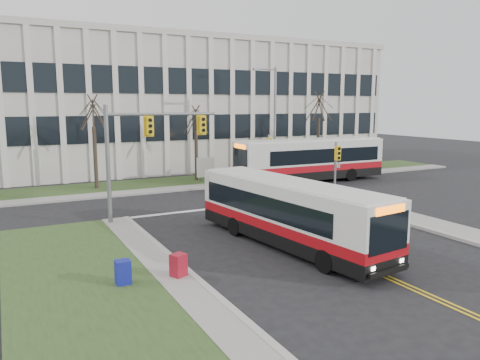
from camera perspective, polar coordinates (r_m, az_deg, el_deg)
name	(u,v)px	position (r m, az deg, el deg)	size (l,w,h in m)	color
ground	(306,242)	(21.79, 8.08, -7.45)	(120.00, 120.00, 0.00)	black
grass_verge	(107,338)	(13.63, -15.90, -18.01)	(5.00, 26.00, 0.12)	#2D4A1F
sidewalk_west	(210,314)	(14.41, -3.67, -16.05)	(1.20, 26.00, 0.14)	#9E9B93
sidewalk_cross	(246,183)	(36.97, 0.77, -0.34)	(44.00, 1.60, 0.14)	#9E9B93
building_lawn	(231,178)	(39.44, -1.15, 0.25)	(44.00, 5.00, 0.12)	#2D4A1F
office_building	(180,106)	(50.00, -7.33, 8.91)	(40.00, 16.00, 12.00)	silver
mast_arm_signal	(140,142)	(25.07, -12.11, 4.54)	(6.11, 0.38, 6.20)	slate
signal_pole_near	(336,162)	(30.96, 11.68, 2.15)	(0.34, 0.39, 3.80)	slate
signal_pole_far	(269,151)	(37.90, 3.58, 3.59)	(0.34, 0.39, 3.80)	slate
streetlight	(273,117)	(38.85, 4.06, 7.70)	(2.15, 0.25, 9.20)	slate
directory_sign	(206,167)	(37.79, -4.22, 1.53)	(1.50, 0.12, 2.00)	slate
tree_left	(93,114)	(35.51, -17.47, 7.68)	(1.80, 1.80, 7.70)	#42352B
tree_mid	(196,121)	(37.93, -5.41, 7.18)	(1.80, 1.80, 6.82)	#42352B
tree_right	(319,108)	(43.68, 9.61, 8.70)	(1.80, 1.80, 8.25)	#42352B
bus_main	(289,214)	(20.72, 5.95, -4.19)	(2.32, 10.71, 2.86)	silver
bus_cross	(310,161)	(38.16, 8.56, 2.30)	(2.74, 12.63, 3.37)	silver
newspaper_box_blue	(123,274)	(16.82, -14.07, -11.02)	(0.50, 0.45, 0.95)	navy
newspaper_box_red	(179,267)	(17.12, -7.50, -10.45)	(0.50, 0.45, 0.95)	maroon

